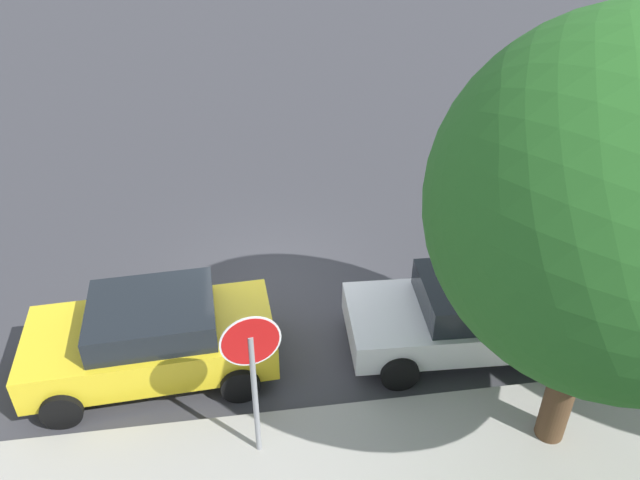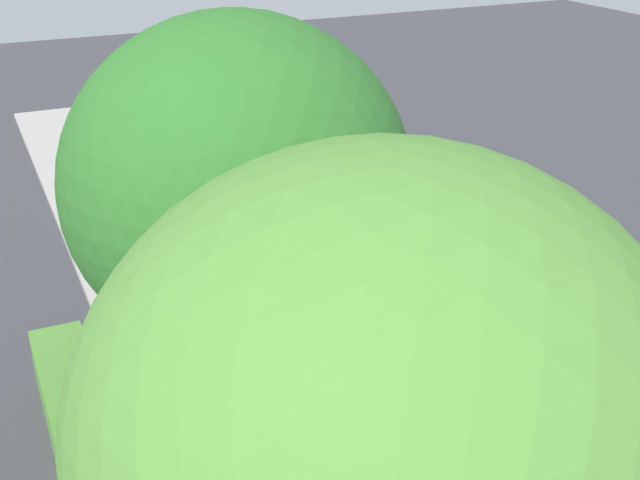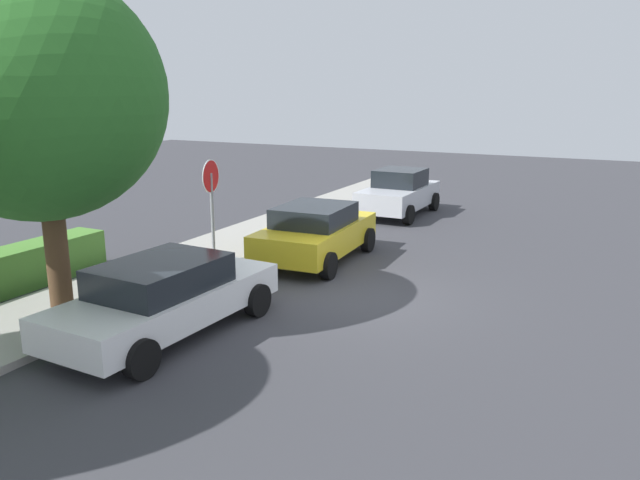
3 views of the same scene
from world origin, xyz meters
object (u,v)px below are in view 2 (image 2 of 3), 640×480
object	(u,v)px
street_tree_mid_block	(382,422)
street_tree_near_corner	(238,185)
parked_car_white	(374,354)
stop_sign	(190,222)
parked_car_silver	(176,142)
parked_car_yellow	(260,226)

from	to	relation	value
street_tree_mid_block	street_tree_near_corner	bearing A→B (deg)	-7.29
parked_car_white	street_tree_near_corner	xyz separation A→B (m)	(-0.37, 2.30, 3.44)
stop_sign	parked_car_white	xyz separation A→B (m)	(-3.95, -1.84, -1.11)
stop_sign	street_tree_near_corner	xyz separation A→B (m)	(-4.32, 0.46, 2.33)
parked_car_white	parked_car_silver	world-z (taller)	parked_car_silver
parked_car_yellow	parked_car_white	world-z (taller)	parked_car_yellow
stop_sign	parked_car_yellow	distance (m)	2.78
parked_car_yellow	street_tree_near_corner	xyz separation A→B (m)	(-5.93, 2.44, 3.41)
parked_car_yellow	street_tree_near_corner	bearing A→B (deg)	157.60
stop_sign	parked_car_silver	world-z (taller)	stop_sign
stop_sign	parked_car_yellow	bearing A→B (deg)	-50.90
stop_sign	parked_car_silver	size ratio (longest dim) A/B	0.66
parked_car_white	street_tree_near_corner	distance (m)	4.16
parked_car_yellow	parked_car_silver	world-z (taller)	parked_car_silver
street_tree_near_corner	parked_car_white	bearing A→B (deg)	-80.99
parked_car_silver	street_tree_near_corner	bearing A→B (deg)	169.31
parked_car_silver	street_tree_mid_block	world-z (taller)	street_tree_mid_block
parked_car_yellow	parked_car_white	distance (m)	5.57
parked_car_yellow	parked_car_silver	size ratio (longest dim) A/B	1.03
parked_car_silver	parked_car_white	bearing A→B (deg)	179.77
stop_sign	parked_car_yellow	size ratio (longest dim) A/B	0.65
stop_sign	street_tree_mid_block	world-z (taller)	street_tree_mid_block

